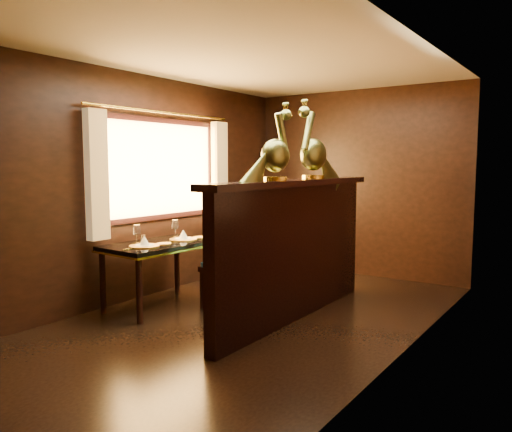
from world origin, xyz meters
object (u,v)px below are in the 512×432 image
object	(u,v)px
chair_left	(233,250)
peacock_right	(314,140)
peacock_left	(275,141)
dining_table	(160,249)
chair_right	(251,245)

from	to	relation	value
chair_left	peacock_right	bearing A→B (deg)	57.21
chair_left	peacock_right	size ratio (longest dim) A/B	1.59
peacock_left	peacock_right	size ratio (longest dim) A/B	0.92
dining_table	peacock_left	xyz separation A→B (m)	(1.38, 0.10, 1.10)
dining_table	chair_left	bearing A→B (deg)	23.70
dining_table	chair_right	distance (m)	0.98
peacock_right	peacock_left	bearing A→B (deg)	-90.00
chair_right	peacock_right	size ratio (longest dim) A/B	1.57
dining_table	peacock_left	world-z (taller)	peacock_left
chair_right	peacock_left	size ratio (longest dim) A/B	1.71
dining_table	peacock_left	size ratio (longest dim) A/B	1.68
chair_left	peacock_left	distance (m)	1.26
peacock_right	dining_table	bearing A→B (deg)	-149.54
peacock_left	chair_right	bearing A→B (deg)	139.33
chair_left	peacock_left	world-z (taller)	peacock_left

